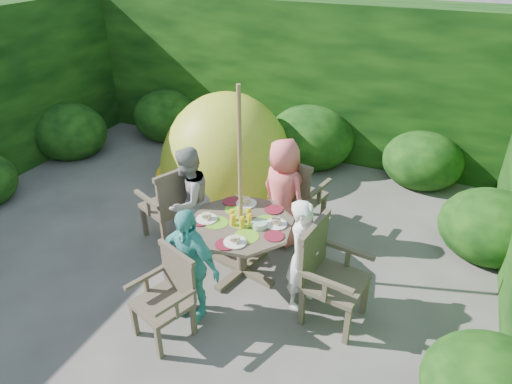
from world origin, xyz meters
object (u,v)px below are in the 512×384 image
at_px(patio_table, 242,230).
at_px(garden_chair_back, 296,194).
at_px(garden_chair_right, 328,273).
at_px(child_right, 303,255).
at_px(child_left, 188,201).
at_px(child_front, 189,264).
at_px(parasol_pole, 240,189).
at_px(child_back, 283,193).
at_px(dome_tent, 227,173).
at_px(garden_chair_left, 171,203).
at_px(garden_chair_front, 168,294).

distance_m(patio_table, garden_chair_back, 1.09).
xyz_separation_m(garden_chair_right, child_right, (-0.28, 0.08, 0.07)).
bearing_deg(child_left, garden_chair_right, 78.31).
bearing_deg(child_front, patio_table, 86.47).
bearing_deg(child_left, parasol_pole, 78.60).
bearing_deg(child_back, garden_chair_right, 153.84).
relative_size(child_right, child_front, 1.00).
distance_m(patio_table, dome_tent, 2.56).
bearing_deg(child_left, garden_chair_left, -98.49).
bearing_deg(garden_chair_right, parasol_pole, 83.36).
relative_size(child_back, child_front, 1.11).
xyz_separation_m(patio_table, garden_chair_left, (-1.07, 0.25, -0.05)).
relative_size(garden_chair_right, child_back, 0.74).
distance_m(garden_chair_right, garden_chair_left, 2.18).
bearing_deg(garden_chair_left, dome_tent, -149.91).
xyz_separation_m(patio_table, parasol_pole, (-0.00, 0.00, 0.52)).
height_order(garden_chair_left, dome_tent, dome_tent).
bearing_deg(child_back, child_left, 55.44).
distance_m(child_left, dome_tent, 2.12).
bearing_deg(garden_chair_left, child_left, 102.65).
bearing_deg(garden_chair_left, garden_chair_back, 144.97).
bearing_deg(parasol_pole, child_right, -13.84).
relative_size(garden_chair_left, child_back, 0.72).
xyz_separation_m(patio_table, garden_chair_right, (1.05, -0.27, -0.03)).
bearing_deg(garden_chair_right, patio_table, 83.31).
xyz_separation_m(parasol_pole, child_left, (-0.78, 0.19, -0.44)).
xyz_separation_m(child_left, child_back, (0.97, 0.59, 0.02)).
bearing_deg(dome_tent, child_front, -53.95).
relative_size(patio_table, child_right, 1.16).
relative_size(parasol_pole, child_left, 1.66).
xyz_separation_m(garden_chair_right, child_front, (-1.25, -0.51, 0.07)).
distance_m(garden_chair_back, child_right, 1.35).
bearing_deg(child_left, child_right, 78.60).
xyz_separation_m(parasol_pole, child_front, (-0.19, -0.78, -0.48)).
xyz_separation_m(garden_chair_left, garden_chair_front, (0.81, -1.32, -0.07)).
height_order(garden_chair_front, child_back, child_back).
bearing_deg(child_right, garden_chair_right, -95.98).
bearing_deg(dome_tent, child_right, -33.01).
bearing_deg(parasol_pole, garden_chair_left, 166.93).
xyz_separation_m(patio_table, child_front, (-0.20, -0.78, 0.04)).
xyz_separation_m(patio_table, child_back, (0.19, 0.78, 0.11)).
relative_size(patio_table, garden_chair_right, 1.40).
bearing_deg(child_front, parasol_pole, 86.76).
bearing_deg(garden_chair_left, patio_table, 100.57).
xyz_separation_m(garden_chair_back, child_front, (-0.45, -1.83, 0.08)).
bearing_deg(garden_chair_back, child_right, 124.51).
height_order(garden_chair_left, garden_chair_back, garden_chair_back).
bearing_deg(garden_chair_left, garden_chair_right, 99.88).
xyz_separation_m(garden_chair_left, garden_chair_back, (1.33, 0.81, 0.01)).
relative_size(garden_chair_right, garden_chair_back, 1.00).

